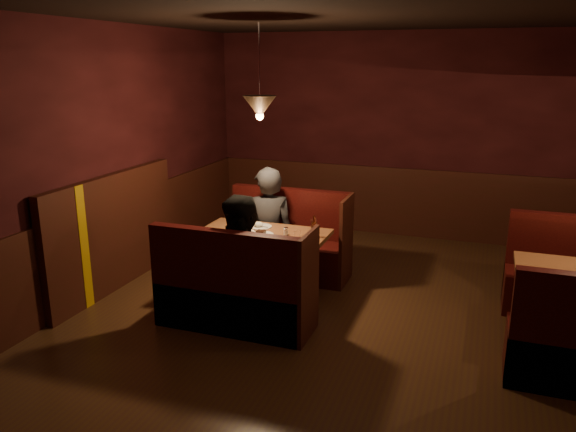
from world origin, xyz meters
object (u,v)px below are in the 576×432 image
(main_table, at_px, (263,248))
(diner_b, at_px, (244,244))
(main_bench_far, at_px, (289,248))
(main_bench_near, at_px, (234,297))
(diner_a, at_px, (268,209))

(main_table, relative_size, diner_b, 0.84)
(main_bench_far, distance_m, diner_b, 1.49)
(main_table, relative_size, main_bench_near, 0.91)
(main_bench_far, distance_m, main_bench_near, 1.55)
(main_bench_far, relative_size, diner_a, 0.89)
(main_bench_far, xyz_separation_m, diner_a, (-0.18, -0.23, 0.52))
(main_bench_near, bearing_deg, diner_b, 69.96)
(main_table, height_order, diner_a, diner_a)
(main_table, xyz_separation_m, main_bench_near, (0.02, -0.78, -0.24))
(main_bench_near, relative_size, diner_b, 0.92)
(main_table, distance_m, main_bench_near, 0.81)
(main_table, relative_size, main_bench_far, 0.91)
(diner_a, distance_m, diner_b, 1.20)
(main_bench_far, height_order, diner_b, diner_b)
(main_bench_near, height_order, diner_a, diner_a)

